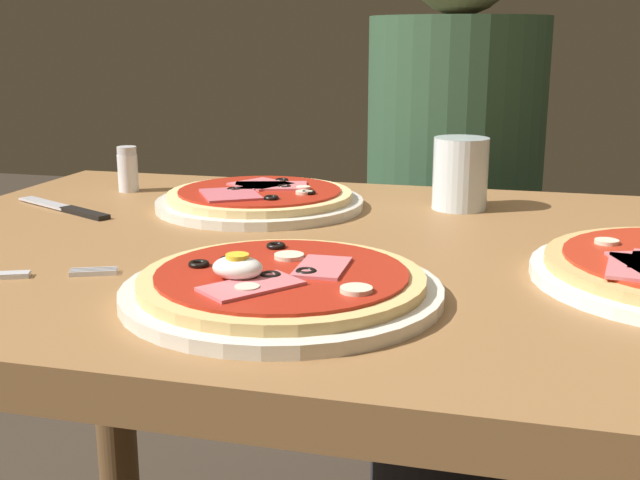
{
  "coord_description": "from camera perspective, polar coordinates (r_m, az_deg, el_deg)",
  "views": [
    {
      "loc": [
        0.18,
        -0.84,
        0.95
      ],
      "look_at": [
        -0.01,
        -0.1,
        0.75
      ],
      "focal_mm": 44.94,
      "sensor_mm": 36.0,
      "label": 1
    }
  ],
  "objects": [
    {
      "name": "dining_table",
      "position": [
        0.93,
        2.37,
        -7.71
      ],
      "size": [
        1.12,
        0.76,
        0.72
      ],
      "color": "olive",
      "rests_on": "ground"
    },
    {
      "name": "pizza_foreground",
      "position": [
        0.71,
        -2.77,
        -3.25
      ],
      "size": [
        0.29,
        0.29,
        0.05
      ],
      "color": "silver",
      "rests_on": "dining_table"
    },
    {
      "name": "pizza_across_left",
      "position": [
        1.08,
        -4.31,
        2.93
      ],
      "size": [
        0.28,
        0.28,
        0.03
      ],
      "color": "silver",
      "rests_on": "dining_table"
    },
    {
      "name": "water_glass_near",
      "position": [
        1.09,
        9.94,
        4.35
      ],
      "size": [
        0.07,
        0.07,
        0.1
      ],
      "color": "silver",
      "rests_on": "dining_table"
    },
    {
      "name": "fork",
      "position": [
        0.82,
        -20.58,
        -2.32
      ],
      "size": [
        0.15,
        0.08,
        0.0
      ],
      "color": "silver",
      "rests_on": "dining_table"
    },
    {
      "name": "knife",
      "position": [
        1.11,
        -17.48,
        2.13
      ],
      "size": [
        0.18,
        0.1,
        0.01
      ],
      "color": "silver",
      "rests_on": "dining_table"
    },
    {
      "name": "salt_shaker",
      "position": [
        1.23,
        -13.53,
        4.92
      ],
      "size": [
        0.03,
        0.03,
        0.07
      ],
      "color": "white",
      "rests_on": "dining_table"
    },
    {
      "name": "diner_person",
      "position": [
        1.53,
        9.28,
        -0.4
      ],
      "size": [
        0.32,
        0.32,
        1.18
      ],
      "rotation": [
        0.0,
        0.0,
        3.14
      ],
      "color": "black",
      "rests_on": "ground"
    }
  ]
}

